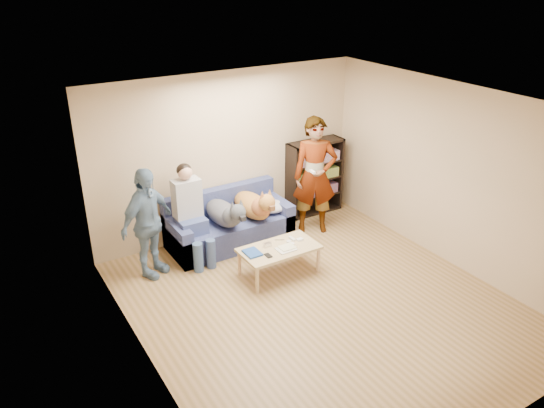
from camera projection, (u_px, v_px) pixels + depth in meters
ground at (320, 303)px, 6.88m from camera, size 5.00×5.00×0.00m
ceiling at (329, 106)px, 5.80m from camera, size 5.00×5.00×0.00m
wall_back at (229, 154)px, 8.28m from camera, size 4.50×0.00×4.50m
wall_front at (505, 324)px, 4.40m from camera, size 4.50×0.00×4.50m
wall_left at (143, 264)px, 5.27m from camera, size 0.00×5.00×5.00m
wall_right at (454, 177)px, 7.41m from camera, size 0.00×5.00×5.00m
blanket at (273, 206)px, 8.39m from camera, size 0.47×0.40×0.16m
person_standing_right at (315, 176)px, 8.38m from camera, size 0.83×0.73×1.90m
person_standing_left at (147, 223)px, 7.21m from camera, size 1.00×0.79×1.59m
held_controller at (312, 172)px, 8.06m from camera, size 0.06×0.13×0.03m
notebook_blue at (252, 253)px, 7.21m from camera, size 0.20×0.26×0.03m
papers at (286, 249)px, 7.31m from camera, size 0.26×0.20×0.02m
magazine at (287, 247)px, 7.33m from camera, size 0.22×0.17×0.01m
camera_silver at (267, 245)px, 7.39m from camera, size 0.11×0.06×0.05m
controller_a at (292, 239)px, 7.57m from camera, size 0.04×0.13×0.03m
controller_b at (300, 240)px, 7.54m from camera, size 0.09×0.06×0.03m
headphone_cup_a at (292, 244)px, 7.44m from camera, size 0.07×0.07×0.02m
headphone_cup_b at (289, 242)px, 7.50m from camera, size 0.07×0.07×0.02m
pen_orange at (284, 253)px, 7.23m from camera, size 0.13×0.06×0.01m
pen_black at (280, 240)px, 7.56m from camera, size 0.13×0.08×0.01m
wallet at (268, 256)px, 7.15m from camera, size 0.07×0.12×0.02m
sofa at (228, 226)px, 8.27m from camera, size 1.90×0.85×0.82m
person_seated at (190, 210)px, 7.65m from camera, size 0.40×0.73×1.47m
dog_gray at (225, 213)px, 7.89m from camera, size 0.39×1.24×0.56m
dog_tan at (255, 205)px, 8.13m from camera, size 0.41×1.16×0.59m
coffee_table at (279, 250)px, 7.38m from camera, size 1.10×0.60×0.42m
bookshelf at (314, 175)px, 9.14m from camera, size 1.00×0.34×1.30m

